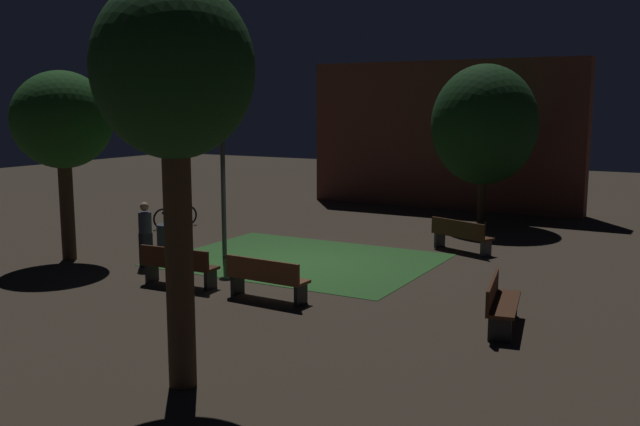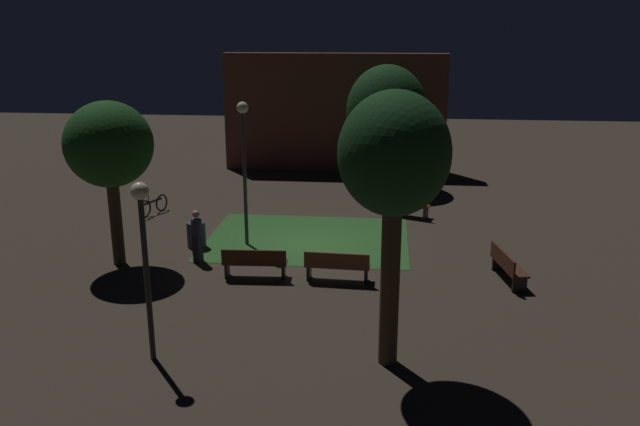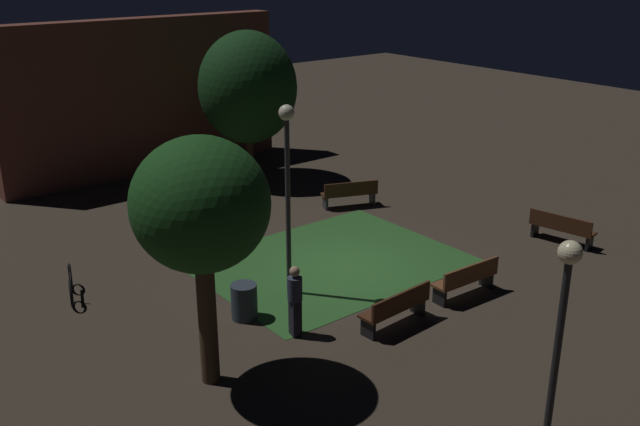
{
  "view_description": "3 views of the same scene",
  "coord_description": "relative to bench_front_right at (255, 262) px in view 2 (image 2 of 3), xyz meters",
  "views": [
    {
      "loc": [
        8.91,
        -14.77,
        3.98
      ],
      "look_at": [
        0.4,
        0.55,
        1.26
      ],
      "focal_mm": 39.44,
      "sensor_mm": 36.0,
      "label": 1
    },
    {
      "loc": [
        2.39,
        -19.4,
        6.78
      ],
      "look_at": [
        0.4,
        -0.4,
        1.17
      ],
      "focal_mm": 35.65,
      "sensor_mm": 36.0,
      "label": 2
    },
    {
      "loc": [
        -11.1,
        -12.86,
        7.76
      ],
      "look_at": [
        -0.4,
        0.55,
        1.44
      ],
      "focal_mm": 39.93,
      "sensor_mm": 36.0,
      "label": 3
    }
  ],
  "objects": [
    {
      "name": "grass_lawn",
      "position": [
        1.04,
        3.58,
        -0.48
      ],
      "size": [
        6.62,
        5.12,
        0.01
      ],
      "primitive_type": "cube",
      "color": "#2D6028",
      "rests_on": "ground"
    },
    {
      "name": "building_wall_backdrop",
      "position": [
        1.04,
        14.26,
        2.32
      ],
      "size": [
        10.64,
        0.8,
        5.6
      ],
      "primitive_type": "cube",
      "color": "brown",
      "rests_on": "ground"
    },
    {
      "name": "bench_near_trees",
      "position": [
        2.31,
        -0.0,
        0.0
      ],
      "size": [
        1.82,
        0.56,
        0.88
      ],
      "color": "brown",
      "rests_on": "ground"
    },
    {
      "name": "bench_by_lamp",
      "position": [
        6.97,
        0.53,
        0.0
      ],
      "size": [
        0.79,
        1.86,
        0.88
      ],
      "color": "#422314",
      "rests_on": "ground"
    },
    {
      "name": "bench_front_right",
      "position": [
        0.0,
        0.0,
        0.0
      ],
      "size": [
        1.82,
        0.57,
        0.88
      ],
      "color": "#422314",
      "rests_on": "ground"
    },
    {
      "name": "bicycle",
      "position": [
        -5.07,
        5.82,
        -0.14
      ],
      "size": [
        0.59,
        1.55,
        0.93
      ],
      "color": "black",
      "rests_on": "ground"
    },
    {
      "name": "bench_path_side",
      "position": [
        4.31,
        6.55,
        0.0
      ],
      "size": [
        1.85,
        1.11,
        0.88
      ],
      "color": "#422314",
      "rests_on": "ground"
    },
    {
      "name": "lamp_post_near_wall",
      "position": [
        -0.84,
        2.82,
        2.64
      ],
      "size": [
        0.36,
        0.36,
        4.6
      ],
      "color": "#333338",
      "rests_on": "ground"
    },
    {
      "name": "ground_plane",
      "position": [
        1.16,
        3.09,
        -0.48
      ],
      "size": [
        60.0,
        60.0,
        0.0
      ],
      "primitive_type": "plane",
      "color": "#3D3328"
    },
    {
      "name": "tree_near_wall",
      "position": [
        -4.25,
        0.72,
        3.06
      ],
      "size": [
        2.49,
        2.49,
        4.82
      ],
      "color": "#423021",
      "rests_on": "ground"
    },
    {
      "name": "tree_back_right",
      "position": [
        3.53,
        11.15,
        2.82
      ],
      "size": [
        3.45,
        3.45,
        5.28
      ],
      "color": "#38281C",
      "rests_on": "ground"
    },
    {
      "name": "pedestrian",
      "position": [
        -1.95,
        1.09,
        0.37
      ],
      "size": [
        0.32,
        0.32,
        1.61
      ],
      "color": "black",
      "rests_on": "ground"
    },
    {
      "name": "tree_tall_center",
      "position": [
        3.71,
        -4.28,
        3.85
      ],
      "size": [
        2.19,
        2.19,
        5.68
      ],
      "color": "#423021",
      "rests_on": "ground"
    },
    {
      "name": "trash_bin",
      "position": [
        -2.39,
        2.41,
        -0.07
      ],
      "size": [
        0.59,
        0.59,
        0.82
      ],
      "primitive_type": "cylinder",
      "color": "#2D3842",
      "rests_on": "ground"
    },
    {
      "name": "lamp_post_plaza_west",
      "position": [
        -1.24,
        -4.66,
        2.2
      ],
      "size": [
        0.36,
        0.36,
        3.86
      ],
      "color": "black",
      "rests_on": "ground"
    }
  ]
}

